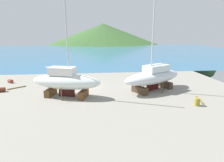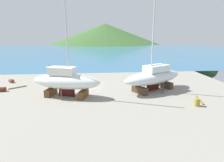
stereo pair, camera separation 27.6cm
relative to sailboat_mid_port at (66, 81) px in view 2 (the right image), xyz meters
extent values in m
plane|color=gray|center=(2.03, 2.78, -2.04)|extent=(44.86, 44.86, 0.00)
cube|color=teal|center=(2.03, 57.33, -2.04)|extent=(142.97, 86.67, 0.01)
cone|color=#365D2B|center=(11.83, 125.56, -2.04)|extent=(158.62, 158.62, 29.51)
cube|color=brown|center=(2.15, -0.63, -1.59)|extent=(1.30, 2.32, 0.92)
cube|color=brown|center=(-2.08, 0.61, -1.59)|extent=(1.30, 2.32, 0.92)
cylinder|color=brown|center=(0.47, 1.45, -1.25)|extent=(0.12, 0.12, 1.58)
cylinder|color=brown|center=(-0.39, -1.47, -1.25)|extent=(0.12, 0.12, 1.58)
ellipsoid|color=white|center=(0.04, -0.01, -0.08)|extent=(9.24, 5.14, 1.90)
cube|color=#451614|center=(0.04, -0.01, -1.70)|extent=(2.05, 0.67, 1.33)
cube|color=silver|center=(-0.39, 0.11, 1.25)|extent=(3.51, 2.49, 0.95)
cylinder|color=#B5B9BD|center=(0.46, -0.13, 6.88)|extent=(0.17, 0.17, 12.21)
cylinder|color=silver|center=(-1.02, 0.30, 1.67)|extent=(2.99, 0.98, 0.12)
cube|color=#483523|center=(9.54, 0.34, -1.59)|extent=(1.85, 2.57, 0.91)
cube|color=#453426|center=(13.87, 2.75, -1.59)|extent=(1.85, 2.57, 0.91)
cylinder|color=#453920|center=(12.56, 0.02, -1.28)|extent=(0.12, 0.12, 1.52)
cylinder|color=#442E21|center=(10.85, 3.08, -1.28)|extent=(0.12, 0.12, 1.52)
ellipsoid|color=silver|center=(11.71, 1.55, -0.17)|extent=(10.21, 7.61, 1.75)
cube|color=#46120D|center=(11.71, 1.55, -1.66)|extent=(2.12, 1.23, 1.22)
cube|color=silver|center=(12.14, 1.79, 1.05)|extent=(4.05, 3.41, 0.87)
cylinder|color=silver|center=(11.27, 1.31, 7.82)|extent=(0.18, 0.18, 14.41)
cylinder|color=silver|center=(12.79, 2.15, 1.51)|extent=(3.09, 1.80, 0.13)
cube|color=#356C55|center=(-2.76, 5.29, -1.62)|extent=(0.21, 0.35, 0.86)
cube|color=maroon|center=(-2.76, 5.29, -0.91)|extent=(0.26, 0.45, 0.56)
sphere|color=tan|center=(-2.76, 5.29, -0.52)|extent=(0.22, 0.22, 0.22)
cylinder|color=olive|center=(14.81, -4.61, -1.62)|extent=(0.82, 0.82, 0.85)
cylinder|color=#612C1C|center=(-9.09, 2.88, -1.73)|extent=(0.91, 0.75, 0.63)
cylinder|color=#324E6E|center=(1.59, 5.82, -1.62)|extent=(0.62, 0.62, 0.84)
cylinder|color=brown|center=(-9.92, 7.76, -1.75)|extent=(1.00, 0.98, 0.58)
cube|color=olive|center=(9.26, 6.68, -1.97)|extent=(0.25, 1.86, 0.15)
cube|color=olive|center=(-7.76, 4.49, -1.97)|extent=(2.13, 1.74, 0.14)
cube|color=brown|center=(16.03, -3.09, -1.98)|extent=(0.85, 2.67, 0.12)
camera|label=1|loc=(3.43, -23.06, 5.81)|focal=30.07mm
camera|label=2|loc=(3.70, -23.08, 5.81)|focal=30.07mm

